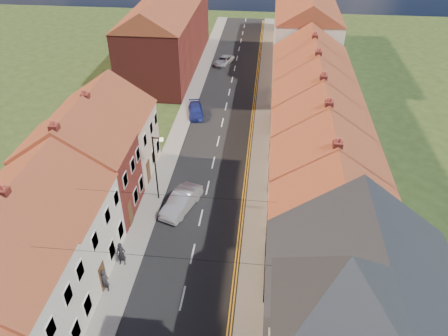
# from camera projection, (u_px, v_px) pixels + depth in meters

# --- Properties ---
(road) EXTENTS (7.00, 90.00, 0.02)m
(road) POSITION_uv_depth(u_px,v_px,m) (218.00, 141.00, 44.84)
(road) COLOR black
(road) RESTS_ON ground
(pavement_left) EXTENTS (1.80, 90.00, 0.12)m
(pavement_left) POSITION_uv_depth(u_px,v_px,m) (176.00, 138.00, 45.19)
(pavement_left) COLOR #9F9691
(pavement_left) RESTS_ON ground
(pavement_right) EXTENTS (1.80, 90.00, 0.12)m
(pavement_right) POSITION_uv_depth(u_px,v_px,m) (261.00, 143.00, 44.43)
(pavement_right) COLOR #9F9691
(pavement_right) RESTS_ON ground
(cottage_r_tudor) EXTENTS (8.30, 5.20, 9.00)m
(cottage_r_tudor) POSITION_uv_depth(u_px,v_px,m) (332.00, 229.00, 27.32)
(cottage_r_tudor) COLOR beige
(cottage_r_tudor) RESTS_ON ground
(cottage_r_white_near) EXTENTS (8.30, 6.00, 9.00)m
(cottage_r_white_near) POSITION_uv_depth(u_px,v_px,m) (325.00, 179.00, 31.74)
(cottage_r_white_near) COLOR #B69A90
(cottage_r_white_near) RESTS_ON ground
(cottage_r_cream_mid) EXTENTS (8.30, 5.20, 9.00)m
(cottage_r_cream_mid) POSITION_uv_depth(u_px,v_px,m) (320.00, 141.00, 36.17)
(cottage_r_cream_mid) COLOR beige
(cottage_r_cream_mid) RESTS_ON ground
(cottage_r_pink) EXTENTS (8.30, 6.00, 9.00)m
(cottage_r_pink) POSITION_uv_depth(u_px,v_px,m) (316.00, 111.00, 40.60)
(cottage_r_pink) COLOR #B69A90
(cottage_r_pink) RESTS_ON ground
(cottage_r_white_far) EXTENTS (8.30, 5.20, 9.00)m
(cottage_r_white_far) POSITION_uv_depth(u_px,v_px,m) (312.00, 88.00, 45.02)
(cottage_r_white_far) COLOR maroon
(cottage_r_white_far) RESTS_ON ground
(cottage_r_cream_far) EXTENTS (8.30, 6.00, 9.00)m
(cottage_r_cream_far) POSITION_uv_depth(u_px,v_px,m) (309.00, 68.00, 49.45)
(cottage_r_cream_far) COLOR beige
(cottage_r_cream_far) RESTS_ON ground
(cottage_l_white) EXTENTS (8.30, 6.90, 8.80)m
(cottage_l_white) POSITION_uv_depth(u_px,v_px,m) (44.00, 218.00, 28.37)
(cottage_l_white) COLOR silver
(cottage_l_white) RESTS_ON ground
(cottage_l_brick_mid) EXTENTS (8.30, 5.70, 9.10)m
(cottage_l_brick_mid) POSITION_uv_depth(u_px,v_px,m) (79.00, 164.00, 33.29)
(cottage_l_brick_mid) COLOR maroon
(cottage_l_brick_mid) RESTS_ON ground
(cottage_l_pink) EXTENTS (8.30, 6.30, 8.80)m
(cottage_l_pink) POSITION_uv_depth(u_px,v_px,m) (104.00, 129.00, 38.13)
(cottage_l_pink) COLOR #B69A90
(cottage_l_pink) RESTS_ON ground
(block_right_far) EXTENTS (8.30, 24.20, 10.50)m
(block_right_far) POSITION_uv_depth(u_px,v_px,m) (304.00, 22.00, 61.54)
(block_right_far) COLOR beige
(block_right_far) RESTS_ON ground
(block_left_far) EXTENTS (8.30, 24.20, 10.50)m
(block_left_far) POSITION_uv_depth(u_px,v_px,m) (167.00, 28.00, 59.05)
(block_left_far) COLOR maroon
(block_left_far) RESTS_ON ground
(lamppost) EXTENTS (0.88, 0.15, 6.00)m
(lamppost) POSITION_uv_depth(u_px,v_px,m) (156.00, 165.00, 34.97)
(lamppost) COLOR black
(lamppost) RESTS_ON pavement_left
(car_mid) EXTENTS (3.05, 4.91, 1.53)m
(car_mid) POSITION_uv_depth(u_px,v_px,m) (181.00, 201.00, 35.52)
(car_mid) COLOR #B2B4BA
(car_mid) RESTS_ON ground
(car_far) EXTENTS (2.39, 4.19, 1.15)m
(car_far) POSITION_uv_depth(u_px,v_px,m) (196.00, 111.00, 49.27)
(car_far) COLOR navy
(car_far) RESTS_ON ground
(car_distant) EXTENTS (3.06, 4.41, 1.12)m
(car_distant) POSITION_uv_depth(u_px,v_px,m) (224.00, 61.00, 62.19)
(car_distant) COLOR #ABADB3
(car_distant) RESTS_ON ground
(pedestrian_left) EXTENTS (0.69, 0.46, 1.88)m
(pedestrian_left) POSITION_uv_depth(u_px,v_px,m) (121.00, 254.00, 30.24)
(pedestrian_left) COLOR black
(pedestrian_left) RESTS_ON pavement_left
(pedestrian_left_b) EXTENTS (0.67, 0.46, 1.77)m
(pedestrian_left_b) POSITION_uv_depth(u_px,v_px,m) (105.00, 281.00, 28.34)
(pedestrian_left_b) COLOR #232227
(pedestrian_left_b) RESTS_ON pavement_left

